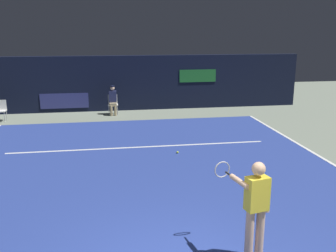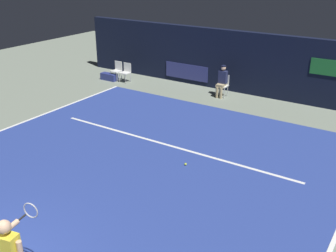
# 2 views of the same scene
# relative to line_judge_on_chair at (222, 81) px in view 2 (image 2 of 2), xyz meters

# --- Properties ---
(ground_plane) EXTENTS (33.29, 33.29, 0.00)m
(ground_plane) POSITION_rel_line_judge_on_chair_xyz_m (0.74, -7.31, -0.69)
(ground_plane) COLOR gray
(court_surface) EXTENTS (10.76, 11.93, 0.01)m
(court_surface) POSITION_rel_line_judge_on_chair_xyz_m (0.74, -7.31, -0.68)
(court_surface) COLOR navy
(court_surface) RESTS_ON ground
(line_sideline_left) EXTENTS (0.10, 11.93, 0.01)m
(line_sideline_left) POSITION_rel_line_judge_on_chair_xyz_m (6.07, -7.31, -0.67)
(line_sideline_left) COLOR white
(line_sideline_left) RESTS_ON court_surface
(line_sideline_right) EXTENTS (0.10, 11.93, 0.01)m
(line_sideline_right) POSITION_rel_line_judge_on_chair_xyz_m (-4.59, -7.31, -0.67)
(line_sideline_right) COLOR white
(line_sideline_right) RESTS_ON court_surface
(line_service) EXTENTS (8.39, 0.10, 0.01)m
(line_service) POSITION_rel_line_judge_on_chair_xyz_m (0.74, -5.22, -0.67)
(line_service) COLOR white
(line_service) RESTS_ON court_surface
(back_wall) EXTENTS (16.98, 0.33, 2.60)m
(back_wall) POSITION_rel_line_judge_on_chair_xyz_m (0.74, 1.02, 0.61)
(back_wall) COLOR black
(back_wall) RESTS_ON ground
(line_judge_on_chair) EXTENTS (0.44, 0.53, 1.32)m
(line_judge_on_chair) POSITION_rel_line_judge_on_chair_xyz_m (0.00, 0.00, 0.00)
(line_judge_on_chair) COLOR white
(line_judge_on_chair) RESTS_ON ground
(courtside_chair_near) EXTENTS (0.44, 0.42, 0.88)m
(courtside_chair_near) POSITION_rel_line_judge_on_chair_xyz_m (-5.27, -0.46, -0.18)
(courtside_chair_near) COLOR white
(courtside_chair_near) RESTS_ON ground
(courtside_chair_far) EXTENTS (0.45, 0.43, 0.88)m
(courtside_chair_far) POSITION_rel_line_judge_on_chair_xyz_m (-4.72, -0.48, -0.18)
(courtside_chair_far) COLOR white
(courtside_chair_far) RESTS_ON ground
(tennis_ball) EXTENTS (0.07, 0.07, 0.07)m
(tennis_ball) POSITION_rel_line_judge_on_chair_xyz_m (1.86, -6.04, -0.64)
(tennis_ball) COLOR #CCE033
(tennis_ball) RESTS_ON court_surface
(equipment_bag) EXTENTS (0.84, 0.32, 0.32)m
(equipment_bag) POSITION_rel_line_judge_on_chair_xyz_m (-5.57, -0.70, -0.53)
(equipment_bag) COLOR navy
(equipment_bag) RESTS_ON ground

